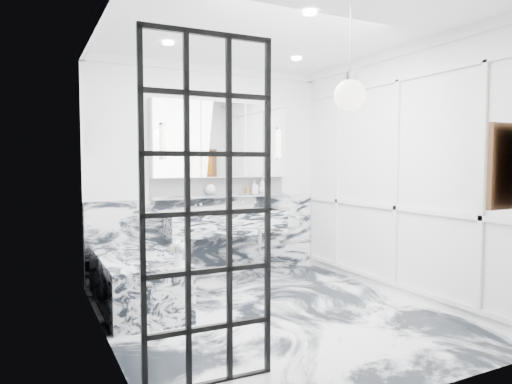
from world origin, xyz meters
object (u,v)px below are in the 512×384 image
crittall_door (209,213)px  bathtub (136,280)px  trough_sink (227,223)px  mirror_cabinet (222,140)px

crittall_door → bathtub: bearing=94.1°
trough_sink → bathtub: size_ratio=0.97×
trough_sink → bathtub: 1.55m
mirror_cabinet → trough_sink: bearing=-90.0°
trough_sink → crittall_door: bearing=-115.5°
crittall_door → bathtub: (-0.07, 1.96, -0.90)m
crittall_door → trough_sink: size_ratio=1.47×
crittall_door → mirror_cabinet: (1.25, 2.79, 0.64)m
mirror_cabinet → bathtub: mirror_cabinet is taller
crittall_door → mirror_cabinet: size_ratio=1.24×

